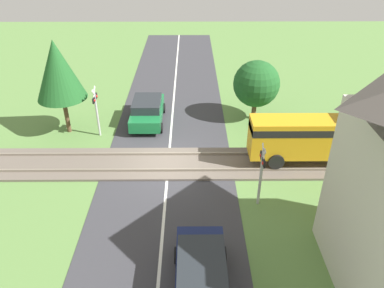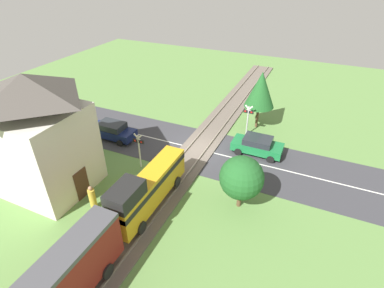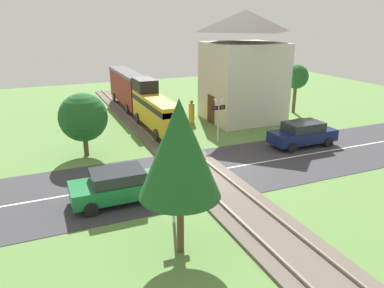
{
  "view_description": "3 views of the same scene",
  "coord_description": "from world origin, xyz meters",
  "px_view_note": "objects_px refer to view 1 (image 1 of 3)",
  "views": [
    {
      "loc": [
        15.5,
        1.09,
        10.62
      ],
      "look_at": [
        0.0,
        1.19,
        1.2
      ],
      "focal_mm": 35.0,
      "sensor_mm": 36.0,
      "label": 1
    },
    {
      "loc": [
        -8.17,
        19.25,
        13.63
      ],
      "look_at": [
        0.0,
        1.19,
        1.2
      ],
      "focal_mm": 28.0,
      "sensor_mm": 36.0,
      "label": 2
    },
    {
      "loc": [
        -7.39,
        -16.11,
        7.63
      ],
      "look_at": [
        0.0,
        1.19,
        1.2
      ],
      "focal_mm": 35.0,
      "sensor_mm": 36.0,
      "label": 3
    }
  ],
  "objects_px": {
    "car_near_crossing": "(147,110)",
    "pedestrian_by_station": "(380,193)",
    "car_far_side": "(201,277)",
    "crossing_signal_west_approach": "(96,105)",
    "crossing_signal_east_approach": "(262,168)"
  },
  "relations": [
    {
      "from": "crossing_signal_east_approach",
      "to": "pedestrian_by_station",
      "type": "relative_size",
      "value": 1.66
    },
    {
      "from": "car_far_side",
      "to": "crossing_signal_east_approach",
      "type": "height_order",
      "value": "crossing_signal_east_approach"
    },
    {
      "from": "car_far_side",
      "to": "crossing_signal_west_approach",
      "type": "relative_size",
      "value": 1.44
    },
    {
      "from": "crossing_signal_east_approach",
      "to": "pedestrian_by_station",
      "type": "xyz_separation_m",
      "value": [
        0.31,
        5.0,
        -1.07
      ]
    },
    {
      "from": "car_far_side",
      "to": "pedestrian_by_station",
      "type": "height_order",
      "value": "pedestrian_by_station"
    },
    {
      "from": "car_near_crossing",
      "to": "crossing_signal_west_approach",
      "type": "distance_m",
      "value": 3.22
    },
    {
      "from": "car_near_crossing",
      "to": "pedestrian_by_station",
      "type": "xyz_separation_m",
      "value": [
        7.89,
        10.46,
        0.03
      ]
    },
    {
      "from": "car_far_side",
      "to": "pedestrian_by_station",
      "type": "bearing_deg",
      "value": 119.14
    },
    {
      "from": "car_near_crossing",
      "to": "crossing_signal_east_approach",
      "type": "xyz_separation_m",
      "value": [
        7.57,
        5.46,
        1.1
      ]
    },
    {
      "from": "crossing_signal_west_approach",
      "to": "pedestrian_by_station",
      "type": "xyz_separation_m",
      "value": [
        6.3,
        13.04,
        -1.07
      ]
    },
    {
      "from": "car_near_crossing",
      "to": "car_far_side",
      "type": "distance_m",
      "value": 12.45
    },
    {
      "from": "car_near_crossing",
      "to": "crossing_signal_west_approach",
      "type": "bearing_deg",
      "value": -58.41
    },
    {
      "from": "car_near_crossing",
      "to": "crossing_signal_east_approach",
      "type": "distance_m",
      "value": 9.4
    },
    {
      "from": "pedestrian_by_station",
      "to": "crossing_signal_east_approach",
      "type": "bearing_deg",
      "value": -93.56
    },
    {
      "from": "car_near_crossing",
      "to": "pedestrian_by_station",
      "type": "distance_m",
      "value": 13.1
    }
  ]
}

